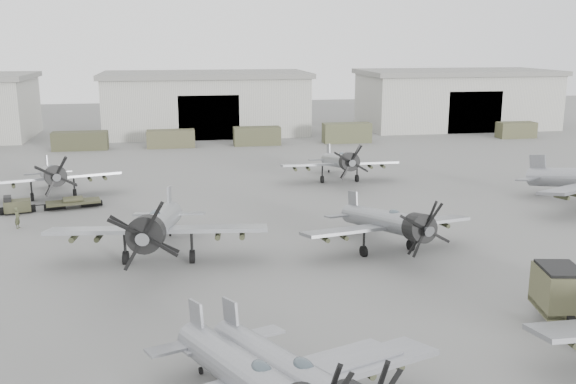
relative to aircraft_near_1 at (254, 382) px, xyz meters
name	(u,v)px	position (x,y,z in m)	size (l,w,h in m)	color
ground	(267,300)	(2.11, 11.73, -2.13)	(220.00, 220.00, 0.00)	slate
hangar_center	(206,103)	(2.11, 73.70, 2.24)	(29.00, 14.80, 8.70)	#ACACA1
hangar_right	(455,99)	(40.11, 73.70, 2.24)	(29.00, 14.80, 8.70)	#ACACA1
support_truck_2	(80,141)	(-13.92, 61.73, -1.00)	(6.59, 2.20, 2.25)	#383925
support_truck_3	(171,139)	(-2.98, 61.73, -1.03)	(5.92, 2.20, 2.19)	#47462E
support_truck_4	(257,136)	(7.90, 61.73, -0.97)	(5.96, 2.20, 2.32)	#40412B
support_truck_5	(347,133)	(19.78, 61.73, -0.85)	(6.27, 2.20, 2.56)	#47492F
support_truck_7	(516,130)	(43.83, 61.73, -1.05)	(5.16, 2.20, 2.15)	#46462E
aircraft_near_1	(254,382)	(0.00, 0.00, 0.00)	(11.64, 10.49, 4.68)	gray
aircraft_mid_1	(157,226)	(-3.59, 18.35, 0.29)	(13.37, 12.04, 5.32)	#92969A
aircraft_mid_2	(390,222)	(10.75, 17.78, -0.07)	(11.41, 10.27, 4.53)	gray
aircraft_far_0	(52,175)	(-12.74, 36.35, -0.06)	(11.44, 10.30, 4.56)	gray
aircraft_far_1	(340,161)	(12.88, 38.44, -0.09)	(11.16, 10.04, 4.49)	gray
aircraft_extra_178	(295,379)	(1.38, -0.06, 0.00)	(11.64, 10.49, 4.68)	gray
tug_trailer	(39,204)	(-13.19, 32.42, -1.58)	(7.36, 2.92, 1.46)	#3B3B27
ground_crew	(17,218)	(-13.75, 27.76, -1.35)	(0.56, 0.37, 1.55)	#43472E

